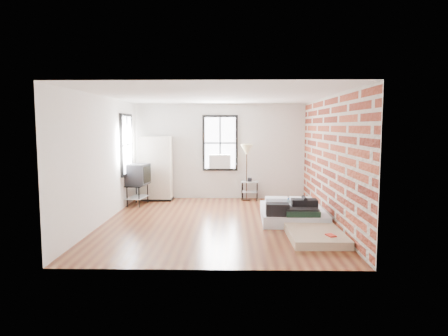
{
  "coord_description": "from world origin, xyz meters",
  "views": [
    {
      "loc": [
        0.36,
        -8.78,
        2.14
      ],
      "look_at": [
        0.17,
        0.3,
        1.19
      ],
      "focal_mm": 32.0,
      "sensor_mm": 36.0,
      "label": 1
    }
  ],
  "objects_px": {
    "mattress_main": "(292,212)",
    "side_table": "(250,185)",
    "floor_lamp": "(247,153)",
    "mattress_bare": "(310,227)",
    "wardrobe": "(156,169)",
    "tv_stand": "(137,176)"
  },
  "relations": [
    {
      "from": "floor_lamp",
      "to": "tv_stand",
      "type": "bearing_deg",
      "value": -165.93
    },
    {
      "from": "mattress_bare",
      "to": "floor_lamp",
      "type": "relative_size",
      "value": 1.19
    },
    {
      "from": "mattress_main",
      "to": "floor_lamp",
      "type": "height_order",
      "value": "floor_lamp"
    },
    {
      "from": "mattress_main",
      "to": "side_table",
      "type": "distance_m",
      "value": 2.6
    },
    {
      "from": "wardrobe",
      "to": "floor_lamp",
      "type": "relative_size",
      "value": 1.14
    },
    {
      "from": "tv_stand",
      "to": "floor_lamp",
      "type": "bearing_deg",
      "value": 21.8
    },
    {
      "from": "floor_lamp",
      "to": "tv_stand",
      "type": "distance_m",
      "value": 3.13
    },
    {
      "from": "side_table",
      "to": "floor_lamp",
      "type": "relative_size",
      "value": 0.4
    },
    {
      "from": "wardrobe",
      "to": "side_table",
      "type": "relative_size",
      "value": 2.86
    },
    {
      "from": "wardrobe",
      "to": "tv_stand",
      "type": "xyz_separation_m",
      "value": [
        -0.37,
        -0.75,
        -0.11
      ]
    },
    {
      "from": "side_table",
      "to": "mattress_bare",
      "type": "bearing_deg",
      "value": -73.88
    },
    {
      "from": "mattress_main",
      "to": "floor_lamp",
      "type": "bearing_deg",
      "value": 114.2
    },
    {
      "from": "wardrobe",
      "to": "floor_lamp",
      "type": "xyz_separation_m",
      "value": [
        2.62,
        0.0,
        0.47
      ]
    },
    {
      "from": "side_table",
      "to": "floor_lamp",
      "type": "height_order",
      "value": "floor_lamp"
    },
    {
      "from": "mattress_main",
      "to": "mattress_bare",
      "type": "bearing_deg",
      "value": -79.65
    },
    {
      "from": "side_table",
      "to": "tv_stand",
      "type": "height_order",
      "value": "tv_stand"
    },
    {
      "from": "side_table",
      "to": "tv_stand",
      "type": "relative_size",
      "value": 0.58
    },
    {
      "from": "wardrobe",
      "to": "side_table",
      "type": "height_order",
      "value": "wardrobe"
    },
    {
      "from": "mattress_main",
      "to": "tv_stand",
      "type": "relative_size",
      "value": 1.75
    },
    {
      "from": "mattress_main",
      "to": "tv_stand",
      "type": "distance_m",
      "value": 4.32
    },
    {
      "from": "wardrobe",
      "to": "mattress_bare",
      "type": "bearing_deg",
      "value": -43.14
    },
    {
      "from": "mattress_main",
      "to": "wardrobe",
      "type": "height_order",
      "value": "wardrobe"
    }
  ]
}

